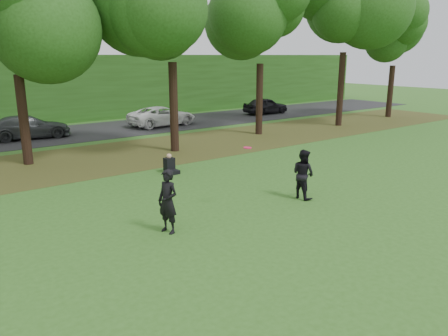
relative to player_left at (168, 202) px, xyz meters
The scene contains 9 objects.
ground 3.49m from the player_left, 57.10° to the right, with size 120.00×120.00×0.00m, color #2F5B1C.
leaf_litter 10.38m from the player_left, 79.80° to the left, with size 60.00×7.00×0.01m, color #50451C.
street 18.29m from the player_left, 84.25° to the left, with size 70.00×7.00×0.02m, color black.
far_hedge 24.29m from the player_left, 85.67° to the left, with size 70.00×3.00×5.00m, color #214915.
player_left is the anchor object (origin of this frame).
player_right 5.39m from the player_left, ahead, with size 0.86×0.67×1.77m, color black.
parked_cars 17.88m from the player_left, 80.14° to the left, with size 40.72×2.98×1.40m.
frisbee 3.27m from the player_left, ahead, with size 0.37×0.37×0.04m.
seated_person 6.68m from the player_left, 59.46° to the left, with size 0.44×0.75×0.83m.
Camera 1 is at (-7.60, -7.50, 4.94)m, focal length 35.00 mm.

